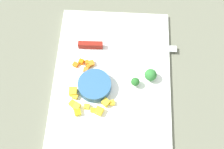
{
  "coord_description": "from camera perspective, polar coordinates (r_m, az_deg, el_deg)",
  "views": [
    {
      "loc": [
        0.37,
        0.02,
        0.81
      ],
      "look_at": [
        0.0,
        0.0,
        0.02
      ],
      "focal_mm": 46.8,
      "sensor_mm": 36.0,
      "label": 1
    }
  ],
  "objects": [
    {
      "name": "pepper_dice_4",
      "position": [
        0.84,
        -3.69,
        -6.96
      ],
      "size": [
        0.01,
        0.01,
        0.01
      ],
      "primitive_type": "cube",
      "rotation": [
        0.0,
        0.0,
        1.56
      ],
      "color": "yellow",
      "rests_on": "cutting_board"
    },
    {
      "name": "broccoli_floret_0",
      "position": [
        0.85,
        4.57,
        -1.44
      ],
      "size": [
        0.03,
        0.03,
        0.03
      ],
      "color": "#94AD5A",
      "rests_on": "cutting_board"
    },
    {
      "name": "carrot_dice_5",
      "position": [
        0.9,
        -4.9,
        2.37
      ],
      "size": [
        0.02,
        0.02,
        0.01
      ],
      "primitive_type": "cube",
      "rotation": [
        0.0,
        0.0,
        0.42
      ],
      "color": "orange",
      "rests_on": "cutting_board"
    },
    {
      "name": "pepper_dice_9",
      "position": [
        0.84,
        -1.21,
        -5.5
      ],
      "size": [
        0.03,
        0.03,
        0.02
      ],
      "primitive_type": "cube",
      "rotation": [
        0.0,
        0.0,
        0.87
      ],
      "color": "yellow",
      "rests_on": "cutting_board"
    },
    {
      "name": "prep_bowl",
      "position": [
        0.85,
        -3.42,
        -2.18
      ],
      "size": [
        0.1,
        0.1,
        0.03
      ],
      "primitive_type": "cylinder",
      "color": "#2E5F8A",
      "rests_on": "cutting_board"
    },
    {
      "name": "pepper_dice_6",
      "position": [
        0.84,
        -6.77,
        -7.29
      ],
      "size": [
        0.02,
        0.02,
        0.01
      ],
      "primitive_type": "cube",
      "rotation": [
        0.0,
        0.0,
        0.31
      ],
      "color": "yellow",
      "rests_on": "cutting_board"
    },
    {
      "name": "cutting_board",
      "position": [
        0.89,
        0.0,
        -0.44
      ],
      "size": [
        0.47,
        0.35,
        0.01
      ],
      "primitive_type": "cube",
      "color": "white",
      "rests_on": "ground_plane"
    },
    {
      "name": "ground_plane",
      "position": [
        0.89,
        0.0,
        -0.61
      ],
      "size": [
        4.0,
        4.0,
        0.0
      ],
      "primitive_type": "plane",
      "color": "#676B57"
    },
    {
      "name": "pepper_dice_3",
      "position": [
        0.84,
        -4.95,
        -6.27
      ],
      "size": [
        0.01,
        0.02,
        0.01
      ],
      "primitive_type": "cube",
      "rotation": [
        0.0,
        0.0,
        3.13
      ],
      "color": "yellow",
      "rests_on": "cutting_board"
    },
    {
      "name": "pepper_dice_2",
      "position": [
        0.84,
        -6.9,
        -6.27
      ],
      "size": [
        0.02,
        0.02,
        0.02
      ],
      "primitive_type": "cube",
      "rotation": [
        0.0,
        0.0,
        1.29
      ],
      "color": "yellow",
      "rests_on": "cutting_board"
    },
    {
      "name": "carrot_dice_1",
      "position": [
        0.9,
        -6.02,
        2.48
      ],
      "size": [
        0.02,
        0.02,
        0.02
      ],
      "primitive_type": "cube",
      "rotation": [
        0.0,
        0.0,
        1.29
      ],
      "color": "orange",
      "rests_on": "cutting_board"
    },
    {
      "name": "pepper_dice_0",
      "position": [
        0.85,
        -7.2,
        -4.29
      ],
      "size": [
        0.02,
        0.02,
        0.01
      ],
      "primitive_type": "cube",
      "rotation": [
        0.0,
        0.0,
        1.26
      ],
      "color": "yellow",
      "rests_on": "cutting_board"
    },
    {
      "name": "pepper_dice_5",
      "position": [
        0.86,
        -7.61,
        -3.32
      ],
      "size": [
        0.02,
        0.02,
        0.02
      ],
      "primitive_type": "cube",
      "rotation": [
        0.0,
        0.0,
        1.64
      ],
      "color": "yellow",
      "rests_on": "cutting_board"
    },
    {
      "name": "carrot_dice_2",
      "position": [
        0.89,
        -4.7,
        1.57
      ],
      "size": [
        0.02,
        0.02,
        0.01
      ],
      "primitive_type": "cube",
      "rotation": [
        0.0,
        0.0,
        2.38
      ],
      "color": "orange",
      "rests_on": "cutting_board"
    },
    {
      "name": "broccoli_floret_1",
      "position": [
        0.87,
        7.55,
        -0.06
      ],
      "size": [
        0.04,
        0.04,
        0.04
      ],
      "color": "#82AB58",
      "rests_on": "cutting_board"
    },
    {
      "name": "pepper_dice_8",
      "position": [
        0.83,
        -2.52,
        -7.16
      ],
      "size": [
        0.03,
        0.03,
        0.02
      ],
      "primitive_type": "cube",
      "rotation": [
        0.0,
        0.0,
        2.74
      ],
      "color": "yellow",
      "rests_on": "cutting_board"
    },
    {
      "name": "pepper_dice_7",
      "position": [
        0.84,
        -7.68,
        -5.68
      ],
      "size": [
        0.02,
        0.02,
        0.02
      ],
      "primitive_type": "cube",
      "rotation": [
        0.0,
        0.0,
        2.55
      ],
      "color": "yellow",
      "rests_on": "cutting_board"
    },
    {
      "name": "carrot_dice_3",
      "position": [
        0.89,
        -4.04,
        2.16
      ],
      "size": [
        0.02,
        0.02,
        0.01
      ],
      "primitive_type": "cube",
      "rotation": [
        0.0,
        0.0,
        0.38
      ],
      "color": "orange",
      "rests_on": "cutting_board"
    },
    {
      "name": "chef_knife",
      "position": [
        0.92,
        -0.99,
        5.6
      ],
      "size": [
        0.03,
        0.31,
        0.02
      ],
      "rotation": [
        0.0,
        0.0,
        1.59
      ],
      "color": "silver",
      "rests_on": "cutting_board"
    },
    {
      "name": "pepper_dice_1",
      "position": [
        0.84,
        0.04,
        -5.55
      ],
      "size": [
        0.02,
        0.02,
        0.01
      ],
      "primitive_type": "cube",
      "rotation": [
        0.0,
        0.0,
        0.14
      ],
      "color": "yellow",
      "rests_on": "cutting_board"
    },
    {
      "name": "carrot_dice_4",
      "position": [
        0.89,
        -5.11,
        0.89
      ],
      "size": [
        0.02,
        0.02,
        0.01
      ],
      "primitive_type": "cube",
      "rotation": [
        0.0,
        0.0,
        2.94
      ],
      "color": "orange",
      "rests_on": "cutting_board"
    },
    {
      "name": "carrot_dice_0",
      "position": [
        0.9,
        -7.13,
        1.93
      ],
      "size": [
        0.02,
        0.02,
        0.01
      ],
      "primitive_type": "cube",
      "rotation": [
        0.0,
        0.0,
        2.66
      ],
      "color": "orange",
      "rests_on": "cutting_board"
    }
  ]
}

